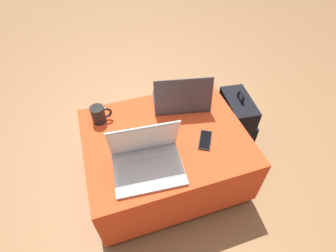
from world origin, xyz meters
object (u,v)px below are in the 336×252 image
laptop_near (147,159)px  backpack (236,122)px  cell_phone (205,140)px  coffee_mug (99,114)px  laptop_far (181,99)px

laptop_near → backpack: (0.71, 0.31, -0.26)m
cell_phone → coffee_mug: coffee_mug is taller
laptop_far → coffee_mug: bearing=9.0°
cell_phone → coffee_mug: 0.63m
cell_phone → coffee_mug: bearing=177.5°
laptop_far → coffee_mug: size_ratio=3.12×
laptop_far → cell_phone: 0.32m
laptop_near → coffee_mug: (-0.18, 0.40, -0.00)m
laptop_near → cell_phone: size_ratio=2.40×
laptop_near → cell_phone: (0.35, 0.06, -0.05)m
laptop_near → coffee_mug: size_ratio=3.01×
coffee_mug → laptop_near: bearing=-65.2°
cell_phone → laptop_far: bearing=124.8°
backpack → coffee_mug: 0.94m
laptop_near → cell_phone: 0.35m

